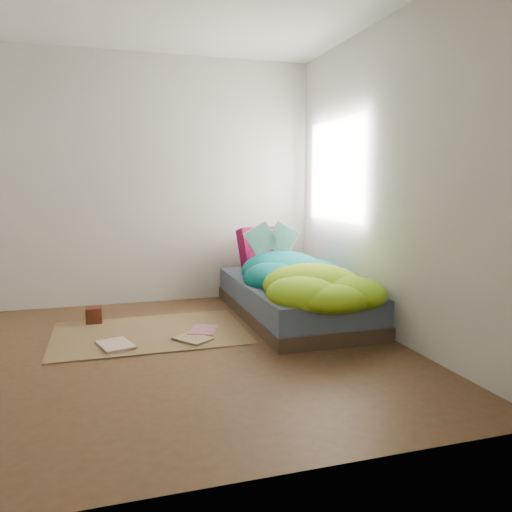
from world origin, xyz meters
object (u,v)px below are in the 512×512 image
at_px(pillow_magenta, 261,249).
at_px(floor_book_b, 190,330).
at_px(bed, 293,299).
at_px(floor_book_a, 101,348).
at_px(open_book, 272,229).
at_px(wooden_box, 94,315).

bearing_deg(pillow_magenta, floor_book_b, -148.75).
distance_m(bed, floor_book_a, 1.85).
xyz_separation_m(open_book, floor_book_a, (-1.68, -0.89, -0.79)).
bearing_deg(floor_book_b, pillow_magenta, 66.53).
relative_size(pillow_magenta, floor_book_a, 1.49).
height_order(pillow_magenta, floor_book_a, pillow_magenta).
xyz_separation_m(pillow_magenta, floor_book_b, (-0.93, -0.94, -0.55)).
xyz_separation_m(floor_book_a, floor_book_b, (0.73, 0.25, 0.00)).
height_order(open_book, wooden_box, open_book).
bearing_deg(bed, wooden_box, 170.98).
bearing_deg(open_book, bed, -65.39).
height_order(bed, open_book, open_book).
height_order(pillow_magenta, open_book, open_book).
bearing_deg(bed, floor_book_a, -163.77).
bearing_deg(wooden_box, floor_book_a, -85.70).
xyz_separation_m(wooden_box, floor_book_b, (0.79, -0.55, -0.06)).
xyz_separation_m(bed, floor_book_b, (-1.04, -0.26, -0.14)).
bearing_deg(pillow_magenta, open_book, -99.75).
relative_size(wooden_box, floor_book_a, 0.44).
bearing_deg(floor_book_a, floor_book_b, 1.38).
distance_m(bed, floor_book_b, 1.08).
bearing_deg(floor_book_b, wooden_box, 166.33).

